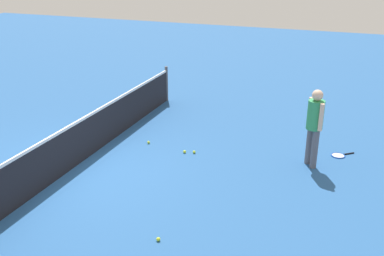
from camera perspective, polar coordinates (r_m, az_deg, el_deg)
name	(u,v)px	position (r m, az deg, el deg)	size (l,w,h in m)	color
ground_plane	(72,169)	(9.86, -15.11, -5.05)	(40.00, 40.00, 0.00)	#265693
court_net	(70,147)	(9.65, -15.40, -2.39)	(10.09, 0.09, 1.07)	#4C4C51
player_near_side	(315,122)	(9.61, 15.45, 0.79)	(0.48, 0.48, 1.70)	#595960
tennis_racket_near_player	(339,155)	(10.63, 18.33, -3.33)	(0.50, 0.56, 0.03)	blue
tennis_ball_near_player	(158,239)	(7.34, -4.34, -14.02)	(0.07, 0.07, 0.07)	#C6E033
tennis_ball_midcourt	(185,152)	(10.22, -0.96, -3.05)	(0.07, 0.07, 0.07)	#C6E033
tennis_ball_baseline	(149,142)	(10.76, -5.59, -1.84)	(0.07, 0.07, 0.07)	#C6E033
tennis_ball_stray_left	(194,152)	(10.20, 0.28, -3.09)	(0.07, 0.07, 0.07)	#C6E033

